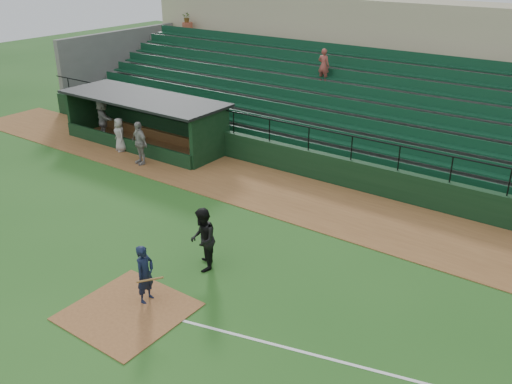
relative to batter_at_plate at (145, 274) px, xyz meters
The scene contains 10 objects.
ground 0.93m from the batter_at_plate, 99.64° to the left, with size 90.00×90.00×0.00m, color #24551B.
warning_track 8.36m from the batter_at_plate, 90.37° to the left, with size 40.00×4.00×0.03m, color brown.
home_plate_dirt 1.10m from the batter_at_plate, 94.49° to the right, with size 3.00×3.00×0.03m, color brown.
stadium_structure 16.84m from the batter_at_plate, 90.19° to the left, with size 38.00×13.08×6.40m.
dugout 13.92m from the batter_at_plate, 134.79° to the left, with size 8.90×3.20×2.42m.
batter_at_plate is the anchor object (origin of this frame).
umpire 2.25m from the batter_at_plate, 85.59° to the left, with size 0.98×0.76×2.01m, color black.
dugout_player_a 10.83m from the batter_at_plate, 137.37° to the left, with size 1.16×0.48×1.98m, color #9A9590.
dugout_player_b 12.78m from the batter_at_plate, 141.47° to the left, with size 0.80×0.52×1.63m, color #A5A09B.
dugout_player_c 15.43m from the batter_at_plate, 144.08° to the left, with size 1.79×0.57×1.93m, color #A6A19B.
Camera 1 is at (10.05, -9.01, 9.15)m, focal length 38.67 mm.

